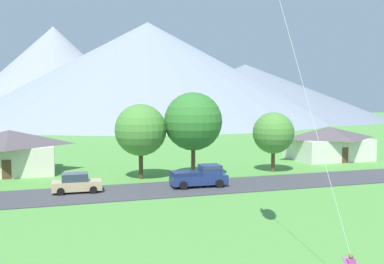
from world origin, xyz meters
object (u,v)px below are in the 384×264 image
(pickup_truck_navy_west_side, at_px, (200,176))
(house_left_center, at_px, (328,142))
(tree_right_of_center, at_px, (273,133))
(tree_left_of_center, at_px, (193,121))
(house_leftmost, at_px, (10,151))
(tree_center, at_px, (141,130))
(parked_car_tan_mid_west, at_px, (76,183))

(pickup_truck_navy_west_side, bearing_deg, house_left_center, 29.01)
(house_left_center, relative_size, tree_right_of_center, 1.58)
(tree_left_of_center, bearing_deg, house_leftmost, 154.99)
(house_leftmost, height_order, tree_center, tree_center)
(tree_center, distance_m, parked_car_tan_mid_west, 9.31)
(tree_left_of_center, bearing_deg, parked_car_tan_mid_west, -161.53)
(tree_left_of_center, relative_size, parked_car_tan_mid_west, 2.09)
(tree_center, xyz_separation_m, tree_right_of_center, (15.05, -0.12, -0.66))
(tree_center, distance_m, pickup_truck_navy_west_side, 8.37)
(house_leftmost, bearing_deg, tree_left_of_center, -25.01)
(house_leftmost, xyz_separation_m, tree_right_of_center, (28.21, -7.71, 1.89))
(tree_center, relative_size, pickup_truck_navy_west_side, 1.46)
(tree_center, bearing_deg, house_left_center, 13.74)
(tree_left_of_center, relative_size, tree_right_of_center, 1.33)
(house_left_center, bearing_deg, pickup_truck_navy_west_side, -150.99)
(tree_center, relative_size, parked_car_tan_mid_west, 1.81)
(house_left_center, bearing_deg, tree_center, -166.26)
(house_left_center, bearing_deg, parked_car_tan_mid_west, -160.93)
(house_leftmost, xyz_separation_m, tree_left_of_center, (18.47, -8.62, 3.39))
(parked_car_tan_mid_west, bearing_deg, tree_center, 37.07)
(tree_center, relative_size, tree_right_of_center, 1.15)
(house_left_center, height_order, tree_right_of_center, tree_right_of_center)
(tree_left_of_center, height_order, pickup_truck_navy_west_side, tree_left_of_center)
(parked_car_tan_mid_west, bearing_deg, pickup_truck_navy_west_side, -4.40)
(house_left_center, relative_size, parked_car_tan_mid_west, 2.48)
(tree_right_of_center, distance_m, pickup_truck_navy_west_side, 12.51)
(house_left_center, height_order, parked_car_tan_mid_west, house_left_center)
(house_leftmost, bearing_deg, parked_car_tan_mid_west, -62.69)
(tree_left_of_center, distance_m, tree_right_of_center, 9.90)
(tree_left_of_center, bearing_deg, tree_right_of_center, 5.31)
(house_leftmost, height_order, house_left_center, house_leftmost)
(house_left_center, distance_m, pickup_truck_navy_west_side, 25.70)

